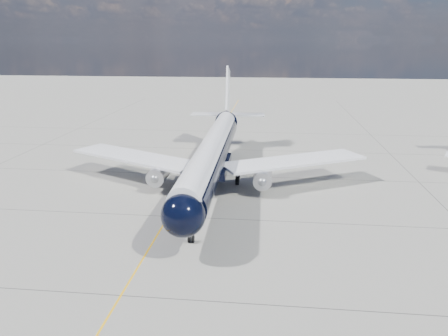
{
  "coord_description": "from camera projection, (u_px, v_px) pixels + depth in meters",
  "views": [
    {
      "loc": [
        10.56,
        -31.9,
        17.89
      ],
      "look_at": [
        5.34,
        15.17,
        4.0
      ],
      "focal_mm": 35.0,
      "sensor_mm": 36.0,
      "label": 1
    }
  ],
  "objects": [
    {
      "name": "ground",
      "position": [
        199.0,
        165.0,
        65.18
      ],
      "size": [
        320.0,
        320.0,
        0.0
      ],
      "primitive_type": "plane",
      "color": "gray",
      "rests_on": "ground"
    },
    {
      "name": "taxiway_centerline",
      "position": [
        194.0,
        175.0,
        60.41
      ],
      "size": [
        0.16,
        160.0,
        0.01
      ],
      "primitive_type": "cube",
      "color": "#FEB20D",
      "rests_on": "ground"
    },
    {
      "name": "main_airliner",
      "position": [
        213.0,
        151.0,
        55.67
      ],
      "size": [
        39.43,
        47.9,
        13.86
      ],
      "rotation": [
        0.0,
        0.0,
        0.02
      ],
      "color": "black",
      "rests_on": "ground"
    }
  ]
}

